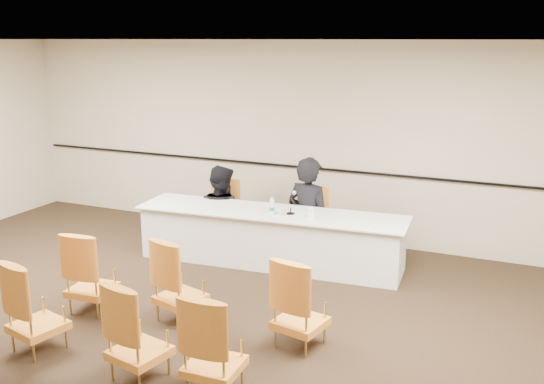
{
  "coord_description": "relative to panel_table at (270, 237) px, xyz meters",
  "views": [
    {
      "loc": [
        3.27,
        -4.54,
        3.02
      ],
      "look_at": [
        0.12,
        2.6,
        1.03
      ],
      "focal_mm": 40.0,
      "sensor_mm": 36.0,
      "label": 1
    }
  ],
  "objects": [
    {
      "name": "floor",
      "position": [
        -0.07,
        -2.65,
        -0.37
      ],
      "size": [
        10.0,
        10.0,
        0.0
      ],
      "primitive_type": "plane",
      "color": "black",
      "rests_on": "ground"
    },
    {
      "name": "ceiling",
      "position": [
        -0.07,
        -2.65,
        2.63
      ],
      "size": [
        10.0,
        10.0,
        0.0
      ],
      "primitive_type": "plane",
      "rotation": [
        3.14,
        0.0,
        0.0
      ],
      "color": "white",
      "rests_on": "ground"
    },
    {
      "name": "wall_back",
      "position": [
        -0.07,
        1.35,
        1.13
      ],
      "size": [
        10.0,
        0.04,
        3.0
      ],
      "primitive_type": "cube",
      "color": "#B7AE90",
      "rests_on": "ground"
    },
    {
      "name": "wall_rail",
      "position": [
        -0.07,
        1.31,
        0.73
      ],
      "size": [
        9.8,
        0.04,
        0.03
      ],
      "primitive_type": "cube",
      "color": "black",
      "rests_on": "wall_back"
    },
    {
      "name": "panel_table",
      "position": [
        0.0,
        0.0,
        0.0
      ],
      "size": [
        3.76,
        1.14,
        0.74
      ],
      "primitive_type": null,
      "rotation": [
        0.0,
        0.0,
        0.08
      ],
      "color": "white",
      "rests_on": "ground"
    },
    {
      "name": "panelist_main",
      "position": [
        0.34,
        0.58,
        0.07
      ],
      "size": [
        0.8,
        0.63,
        1.95
      ],
      "primitive_type": "imported",
      "rotation": [
        0.0,
        0.0,
        2.89
      ],
      "color": "black",
      "rests_on": "ground"
    },
    {
      "name": "panelist_main_chair",
      "position": [
        0.34,
        0.58,
        0.1
      ],
      "size": [
        0.54,
        0.54,
        0.95
      ],
      "primitive_type": null,
      "rotation": [
        0.0,
        0.0,
        0.08
      ],
      "color": "#BF7322",
      "rests_on": "ground"
    },
    {
      "name": "panelist_second",
      "position": [
        -1.03,
        0.47,
        0.01
      ],
      "size": [
        0.9,
        0.75,
        1.65
      ],
      "primitive_type": "imported",
      "rotation": [
        0.0,
        0.0,
        2.98
      ],
      "color": "black",
      "rests_on": "ground"
    },
    {
      "name": "panelist_second_chair",
      "position": [
        -1.03,
        0.47,
        0.1
      ],
      "size": [
        0.54,
        0.54,
        0.95
      ],
      "primitive_type": null,
      "rotation": [
        0.0,
        0.0,
        0.08
      ],
      "color": "#BF7322",
      "rests_on": "ground"
    },
    {
      "name": "papers",
      "position": [
        0.47,
        0.05,
        0.37
      ],
      "size": [
        0.3,
        0.22,
        0.0
      ],
      "primitive_type": "cube",
      "rotation": [
        0.0,
        0.0,
        0.01
      ],
      "color": "white",
      "rests_on": "panel_table"
    },
    {
      "name": "microphone",
      "position": [
        0.3,
        -0.02,
        0.52
      ],
      "size": [
        0.12,
        0.22,
        0.29
      ],
      "primitive_type": null,
      "rotation": [
        0.0,
        0.0,
        0.08
      ],
      "color": "black",
      "rests_on": "panel_table"
    },
    {
      "name": "water_bottle",
      "position": [
        0.06,
        -0.08,
        0.49
      ],
      "size": [
        0.07,
        0.07,
        0.23
      ],
      "primitive_type": null,
      "rotation": [
        0.0,
        0.0,
        0.07
      ],
      "color": "#16707C",
      "rests_on": "panel_table"
    },
    {
      "name": "drinking_glass",
      "position": [
        0.18,
        -0.1,
        0.42
      ],
      "size": [
        0.06,
        0.06,
        0.1
      ],
      "primitive_type": "cylinder",
      "rotation": [
        0.0,
        0.0,
        0.0
      ],
      "color": "silver",
      "rests_on": "panel_table"
    },
    {
      "name": "coffee_cup",
      "position": [
        0.61,
        -0.09,
        0.44
      ],
      "size": [
        0.12,
        0.12,
        0.14
      ],
      "primitive_type": "cylinder",
      "rotation": [
        0.0,
        0.0,
        -0.34
      ],
      "color": "white",
      "rests_on": "panel_table"
    },
    {
      "name": "aud_chair_front_left",
      "position": [
        -1.25,
        -2.18,
        0.1
      ],
      "size": [
        0.54,
        0.54,
        0.95
      ],
      "primitive_type": null,
      "rotation": [
        0.0,
        0.0,
        0.09
      ],
      "color": "#BF7322",
      "rests_on": "ground"
    },
    {
      "name": "aud_chair_front_mid",
      "position": [
        -0.2,
        -1.98,
        0.1
      ],
      "size": [
        0.62,
        0.62,
        0.95
      ],
      "primitive_type": null,
      "rotation": [
        0.0,
        0.0,
        -0.27
      ],
      "color": "#BF7322",
      "rests_on": "ground"
    },
    {
      "name": "aud_chair_front_right",
      "position": [
        1.22,
        -1.99,
        0.1
      ],
      "size": [
        0.59,
        0.59,
        0.95
      ],
      "primitive_type": null,
      "rotation": [
        0.0,
        0.0,
        -0.19
      ],
      "color": "#BF7322",
      "rests_on": "ground"
    },
    {
      "name": "aud_chair_back_left",
      "position": [
        -1.13,
        -3.12,
        0.1
      ],
      "size": [
        0.6,
        0.6,
        0.95
      ],
      "primitive_type": null,
      "rotation": [
        0.0,
        0.0,
        -0.23
      ],
      "color": "#BF7322",
      "rests_on": "ground"
    },
    {
      "name": "aud_chair_back_mid",
      "position": [
        0.09,
        -3.14,
        0.1
      ],
      "size": [
        0.59,
        0.59,
        0.95
      ],
      "primitive_type": null,
      "rotation": [
        0.0,
        0.0,
        -0.2
      ],
      "color": "#BF7322",
      "rests_on": "ground"
    },
    {
      "name": "aud_chair_back_right",
      "position": [
        0.83,
        -3.07,
        0.1
      ],
      "size": [
        0.52,
        0.52,
        0.95
      ],
      "primitive_type": null,
      "rotation": [
        0.0,
        0.0,
        0.04
      ],
      "color": "#BF7322",
      "rests_on": "ground"
    }
  ]
}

